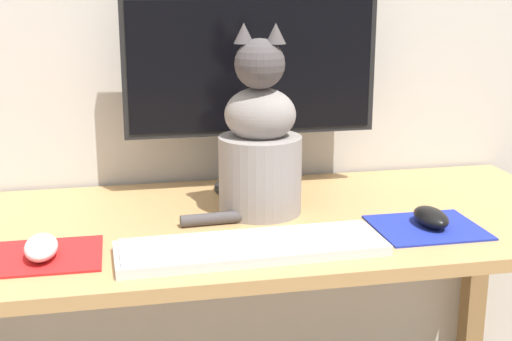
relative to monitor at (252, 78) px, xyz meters
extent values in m
cube|color=tan|center=(-0.06, -0.20, -0.27)|extent=(1.43, 0.60, 0.02)
cube|color=olive|center=(0.61, 0.06, -0.63)|extent=(0.05, 0.05, 0.70)
cylinder|color=black|center=(0.00, 0.00, -0.25)|extent=(0.17, 0.17, 0.01)
cylinder|color=black|center=(0.00, 0.00, -0.18)|extent=(0.04, 0.04, 0.12)
cube|color=black|center=(0.00, 0.00, 0.03)|extent=(0.56, 0.02, 0.30)
cube|color=black|center=(0.00, -0.01, 0.03)|extent=(0.54, 0.00, 0.28)
cube|color=silver|center=(-0.08, -0.38, -0.24)|extent=(0.47, 0.15, 0.02)
cube|color=white|center=(-0.08, -0.38, -0.23)|extent=(0.46, 0.13, 0.01)
cube|color=red|center=(-0.43, -0.33, -0.25)|extent=(0.19, 0.17, 0.00)
cube|color=#1E2D9E|center=(0.28, -0.33, -0.25)|extent=(0.20, 0.18, 0.00)
ellipsoid|color=white|center=(-0.43, -0.34, -0.23)|extent=(0.06, 0.10, 0.04)
ellipsoid|color=black|center=(0.29, -0.32, -0.23)|extent=(0.06, 0.10, 0.03)
cylinder|color=gray|center=(-0.02, -0.16, -0.17)|extent=(0.21, 0.21, 0.16)
ellipsoid|color=gray|center=(-0.02, -0.16, -0.05)|extent=(0.17, 0.16, 0.11)
sphere|color=#474242|center=(-0.02, -0.17, 0.05)|extent=(0.12, 0.12, 0.10)
cone|color=#474242|center=(-0.05, -0.16, 0.11)|extent=(0.05, 0.05, 0.04)
cone|color=#474242|center=(0.01, -0.18, 0.11)|extent=(0.05, 0.05, 0.04)
cylinder|color=#474242|center=(-0.08, -0.22, -0.24)|extent=(0.22, 0.04, 0.02)
camera|label=1|loc=(-0.31, -1.52, 0.21)|focal=50.00mm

